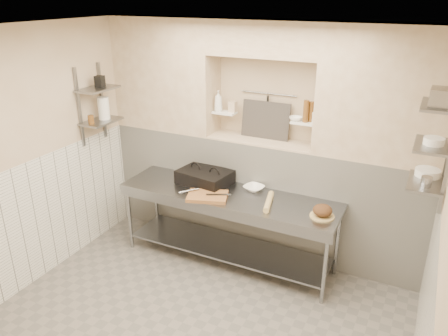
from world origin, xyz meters
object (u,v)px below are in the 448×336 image
Objects in this scene: prep_table at (228,214)px; mixing_bowl at (254,188)px; jug_left at (104,108)px; rolling_pin at (269,202)px; bowl_alcove at (296,119)px; panini_press at (205,177)px; cutting_board at (207,196)px; bread_loaf at (323,210)px; bottle_soap at (218,101)px.

mixing_bowl is at bearing 45.96° from prep_table.
rolling_pin is at bearing 0.94° from jug_left.
rolling_pin is 1.00m from bowl_alcove.
bowl_alcove reaches higher than mixing_bowl.
panini_press reaches higher than rolling_pin.
bowl_alcove is at bearing 15.76° from jug_left.
cutting_board is 1.29m from bread_loaf.
panini_press is 0.41m from cutting_board.
bread_loaf is (1.50, -0.21, -0.01)m from panini_press.
mixing_bowl reaches higher than cutting_board.
bowl_alcove is (0.75, 0.75, 0.81)m from cutting_board.
bowl_alcove is (0.36, 0.33, 0.81)m from mixing_bowl.
prep_table is 1.37m from bottle_soap.
prep_table is at bearing -136.03° from bowl_alcove.
cutting_board is at bearing -49.17° from panini_press.
jug_left is (-2.77, -0.02, 0.77)m from bread_loaf.
prep_table is 0.59m from rolling_pin.
prep_table is 5.79× the size of cutting_board.
mixing_bowl is 0.93m from bread_loaf.
bowl_alcove is at bearing 42.61° from mixing_bowl.
jug_left reaches higher than mixing_bowl.
panini_press is at bearing 10.36° from jug_left.
bottle_soap is at bearing -178.90° from bowl_alcove.
prep_table is 0.44m from mixing_bowl.
cutting_board is (-0.17, -0.18, 0.28)m from prep_table.
mixing_bowl is at bearing 136.72° from rolling_pin.
bottle_soap reaches higher than prep_table.
panini_press is 1.50m from jug_left.
bread_loaf reaches higher than rolling_pin.
panini_press is 1.51× the size of rolling_pin.
jug_left is (-1.27, -0.61, -0.09)m from bottle_soap.
bread_loaf is at bearing -49.18° from bowl_alcove.
bread_loaf is at bearing -17.96° from mixing_bowl.
bread_loaf is at bearing -21.56° from bottle_soap.
bottle_soap is at bearing 158.44° from bread_loaf.
cutting_board is at bearing -135.23° from bowl_alcove.
panini_press reaches higher than bread_loaf.
rolling_pin is at bearing 178.37° from bread_loaf.
bowl_alcove is (0.98, 0.02, -0.10)m from bottle_soap.
cutting_board is 1.96× the size of mixing_bowl.
bread_loaf is 1.11m from bowl_alcove.
panini_press is (-0.39, 0.16, 0.34)m from prep_table.
bread_loaf is (1.28, 0.13, 0.06)m from cutting_board.
prep_table is 17.91× the size of bowl_alcove.
rolling_pin is 3.04× the size of bowl_alcove.
cutting_board is 1.71m from jug_left.
bowl_alcove reaches higher than prep_table.
bottle_soap is at bearing 153.61° from mixing_bowl.
panini_press is at bearing -89.26° from bottle_soap.
cutting_board is 3.09× the size of bowl_alcove.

